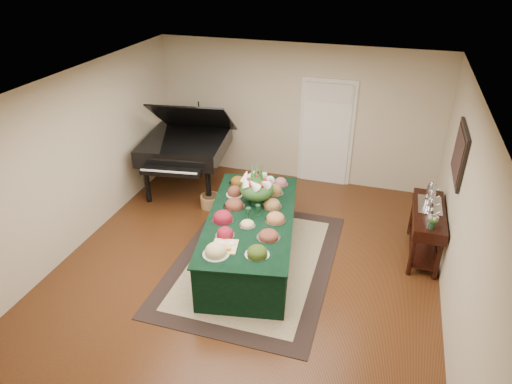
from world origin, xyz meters
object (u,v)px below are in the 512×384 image
(floral_centerpiece, at_px, (257,185))
(grand_piano, at_px, (186,145))
(mahogany_sideboard, at_px, (428,220))
(buffet_table, at_px, (251,237))

(floral_centerpiece, bearing_deg, grand_piano, 142.40)
(grand_piano, height_order, mahogany_sideboard, grand_piano)
(floral_centerpiece, relative_size, grand_piano, 0.27)
(grand_piano, distance_m, mahogany_sideboard, 4.48)
(buffet_table, distance_m, floral_centerpiece, 0.79)
(mahogany_sideboard, bearing_deg, buffet_table, -161.22)
(mahogany_sideboard, bearing_deg, floral_centerpiece, -169.59)
(floral_centerpiece, height_order, grand_piano, grand_piano)
(buffet_table, distance_m, mahogany_sideboard, 2.66)
(floral_centerpiece, distance_m, mahogany_sideboard, 2.61)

